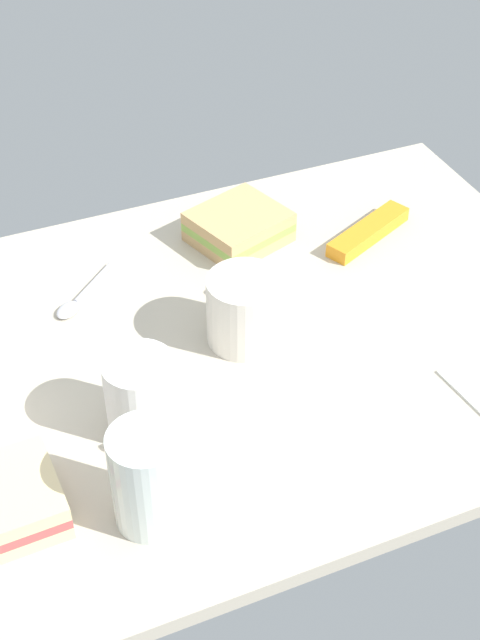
{
  "coord_description": "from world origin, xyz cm",
  "views": [
    {
      "loc": [
        30.47,
        72.87,
        73.24
      ],
      "look_at": [
        0.0,
        0.0,
        5.0
      ],
      "focal_mm": 49.8,
      "sensor_mm": 36.0,
      "label": 1
    }
  ],
  "objects": [
    {
      "name": "snack_bar",
      "position": [
        -24.27,
        -12.43,
        3.0
      ],
      "size": [
        14.67,
        9.05,
        2.0
      ],
      "primitive_type": "cube",
      "rotation": [
        0.0,
        0.0,
        0.43
      ],
      "color": "orange",
      "rests_on": "tabletop"
    },
    {
      "name": "coffee_mug_black",
      "position": [
        14.92,
        8.95,
        6.78
      ],
      "size": [
        7.64,
        9.83,
        9.29
      ],
      "color": "white",
      "rests_on": "tabletop"
    },
    {
      "name": "glass_of_milk",
      "position": [
        17.92,
        20.39,
        7.17
      ],
      "size": [
        7.15,
        7.15,
        11.21
      ],
      "color": "silver",
      "rests_on": "tabletop"
    },
    {
      "name": "sandwich_main",
      "position": [
        31.33,
        15.29,
        4.2
      ],
      "size": [
        11.74,
        10.64,
        4.4
      ],
      "color": "beige",
      "rests_on": "tabletop"
    },
    {
      "name": "coffee_mug_milky",
      "position": [
        -0.65,
        -0.47,
        6.5
      ],
      "size": [
        10.81,
        10.63,
        8.74
      ],
      "color": "silver",
      "rests_on": "tabletop"
    },
    {
      "name": "sandwich_side",
      "position": [
        -7.66,
        -18.77,
        4.2
      ],
      "size": [
        14.39,
        13.67,
        4.4
      ],
      "color": "tan",
      "rests_on": "tabletop"
    },
    {
      "name": "spoon",
      "position": [
        16.09,
        -14.34,
        2.38
      ],
      "size": [
        10.01,
        9.43,
        0.8
      ],
      "color": "silver",
      "rests_on": "tabletop"
    },
    {
      "name": "tabletop",
      "position": [
        0.0,
        0.0,
        1.0
      ],
      "size": [
        90.0,
        64.0,
        2.0
      ],
      "primitive_type": "cube",
      "color": "#BCB29E",
      "rests_on": "ground"
    }
  ]
}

